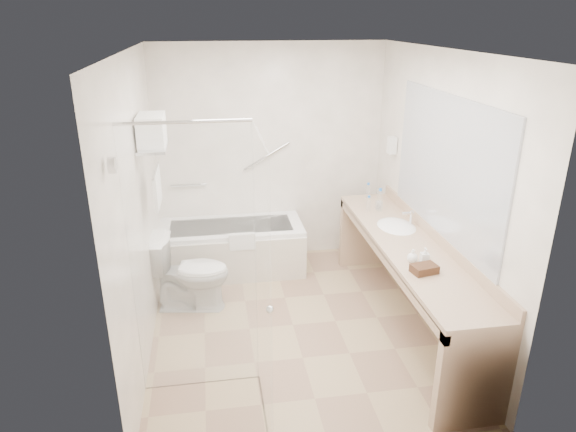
{
  "coord_description": "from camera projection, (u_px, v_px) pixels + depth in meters",
  "views": [
    {
      "loc": [
        -0.7,
        -4.11,
        2.75
      ],
      "look_at": [
        0.0,
        0.3,
        1.0
      ],
      "focal_mm": 32.0,
      "sensor_mm": 36.0,
      "label": 1
    }
  ],
  "objects": [
    {
      "name": "ceiling",
      "position": [
        294.0,
        50.0,
        3.98
      ],
      "size": [
        2.6,
        3.2,
        0.1
      ],
      "primitive_type": "cube",
      "color": "silver",
      "rests_on": "wall_back"
    },
    {
      "name": "mirror",
      "position": [
        445.0,
        166.0,
        4.37
      ],
      "size": [
        0.02,
        2.0,
        1.2
      ],
      "primitive_type": "cube",
      "color": "#A8ABB4",
      "rests_on": "wall_right"
    },
    {
      "name": "towel_shelf",
      "position": [
        153.0,
        140.0,
        4.4
      ],
      "size": [
        0.24,
        0.55,
        0.81
      ],
      "color": "silver",
      "rests_on": "wall_left"
    },
    {
      "name": "sink",
      "position": [
        396.0,
        229.0,
        4.97
      ],
      "size": [
        0.4,
        0.52,
        0.14
      ],
      "primitive_type": "ellipsoid",
      "color": "white",
      "rests_on": "vanity_counter"
    },
    {
      "name": "water_bottle_mid",
      "position": [
        369.0,
        204.0,
        5.33
      ],
      "size": [
        0.05,
        0.05,
        0.17
      ],
      "rotation": [
        0.0,
        0.0,
        -0.07
      ],
      "color": "silver",
      "rests_on": "vanity_counter"
    },
    {
      "name": "floor",
      "position": [
        293.0,
        325.0,
        4.89
      ],
      "size": [
        3.2,
        3.2,
        0.0
      ],
      "primitive_type": "plane",
      "color": "tan",
      "rests_on": "ground"
    },
    {
      "name": "wall_right",
      "position": [
        435.0,
        194.0,
        4.62
      ],
      "size": [
        0.1,
        3.2,
        2.5
      ],
      "primitive_type": "cube",
      "color": "white",
      "rests_on": "ground"
    },
    {
      "name": "water_bottle_right",
      "position": [
        368.0,
        191.0,
        5.71
      ],
      "size": [
        0.05,
        0.05,
        0.17
      ],
      "rotation": [
        0.0,
        0.0,
        -0.2
      ],
      "color": "silver",
      "rests_on": "vanity_counter"
    },
    {
      "name": "drinking_glass_near",
      "position": [
        378.0,
        205.0,
        5.4
      ],
      "size": [
        0.08,
        0.08,
        0.08
      ],
      "primitive_type": "cylinder",
      "rotation": [
        0.0,
        0.0,
        0.33
      ],
      "color": "silver",
      "rests_on": "vanity_counter"
    },
    {
      "name": "drinking_glass_far",
      "position": [
        379.0,
        206.0,
        5.34
      ],
      "size": [
        0.09,
        0.09,
        0.09
      ],
      "primitive_type": "cylinder",
      "rotation": [
        0.0,
        0.0,
        0.35
      ],
      "color": "silver",
      "rests_on": "vanity_counter"
    },
    {
      "name": "wall_left",
      "position": [
        139.0,
        210.0,
        4.24
      ],
      "size": [
        0.1,
        3.2,
        2.5
      ],
      "primitive_type": "cube",
      "color": "white",
      "rests_on": "ground"
    },
    {
      "name": "wall_back",
      "position": [
        270.0,
        155.0,
        5.9
      ],
      "size": [
        2.6,
        0.1,
        2.5
      ],
      "primitive_type": "cube",
      "color": "white",
      "rests_on": "ground"
    },
    {
      "name": "toilet",
      "position": [
        190.0,
        273.0,
        5.07
      ],
      "size": [
        0.83,
        0.54,
        0.76
      ],
      "primitive_type": "imported",
      "rotation": [
        0.0,
        0.0,
        1.42
      ],
      "color": "white",
      "rests_on": "floor"
    },
    {
      "name": "water_bottle_left",
      "position": [
        380.0,
        198.0,
        5.43
      ],
      "size": [
        0.06,
        0.06,
        0.2
      ],
      "rotation": [
        0.0,
        0.0,
        -0.24
      ],
      "color": "silver",
      "rests_on": "vanity_counter"
    },
    {
      "name": "shower_enclosure",
      "position": [
        226.0,
        276.0,
        3.56
      ],
      "size": [
        0.96,
        0.91,
        2.11
      ],
      "color": "silver",
      "rests_on": "floor"
    },
    {
      "name": "soap_bottle_a",
      "position": [
        424.0,
        260.0,
        4.19
      ],
      "size": [
        0.07,
        0.15,
        0.07
      ],
      "primitive_type": "imported",
      "rotation": [
        0.0,
        0.0,
        -0.05
      ],
      "color": "silver",
      "rests_on": "vanity_counter"
    },
    {
      "name": "hairdryer_unit",
      "position": [
        392.0,
        145.0,
        5.51
      ],
      "size": [
        0.08,
        0.1,
        0.18
      ],
      "primitive_type": "cube",
      "color": "silver",
      "rests_on": "wall_right"
    },
    {
      "name": "vanity_counter",
      "position": [
        407.0,
        264.0,
        4.66
      ],
      "size": [
        0.55,
        2.7,
        0.95
      ],
      "color": "tan",
      "rests_on": "floor"
    },
    {
      "name": "grab_bar_long",
      "position": [
        267.0,
        156.0,
        5.86
      ],
      "size": [
        0.53,
        0.03,
        0.33
      ],
      "primitive_type": "cylinder",
      "rotation": [
        0.0,
        1.05,
        0.0
      ],
      "color": "silver",
      "rests_on": "wall_back"
    },
    {
      "name": "grab_bar_short",
      "position": [
        188.0,
        185.0,
        5.84
      ],
      "size": [
        0.4,
        0.03,
        0.03
      ],
      "primitive_type": "cylinder",
      "rotation": [
        0.0,
        1.57,
        0.0
      ],
      "color": "silver",
      "rests_on": "wall_back"
    },
    {
      "name": "soap_bottle_b",
      "position": [
        412.0,
        257.0,
        4.22
      ],
      "size": [
        0.13,
        0.14,
        0.09
      ],
      "primitive_type": "imported",
      "rotation": [
        0.0,
        0.0,
        0.41
      ],
      "color": "silver",
      "rests_on": "vanity_counter"
    },
    {
      "name": "bathtub",
      "position": [
        232.0,
        248.0,
        5.85
      ],
      "size": [
        1.6,
        0.73,
        0.59
      ],
      "color": "white",
      "rests_on": "floor"
    },
    {
      "name": "faucet",
      "position": [
        411.0,
        218.0,
        4.95
      ],
      "size": [
        0.03,
        0.03,
        0.14
      ],
      "primitive_type": "cylinder",
      "color": "silver",
      "rests_on": "vanity_counter"
    },
    {
      "name": "wall_front",
      "position": [
        339.0,
        294.0,
        2.96
      ],
      "size": [
        2.6,
        0.1,
        2.5
      ],
      "primitive_type": "cube",
      "color": "white",
      "rests_on": "ground"
    },
    {
      "name": "amenity_basket",
      "position": [
        424.0,
        269.0,
        4.05
      ],
      "size": [
        0.22,
        0.17,
        0.07
      ],
      "primitive_type": "cube",
      "rotation": [
        0.0,
        0.0,
        0.2
      ],
      "color": "#49281A",
      "rests_on": "vanity_counter"
    }
  ]
}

